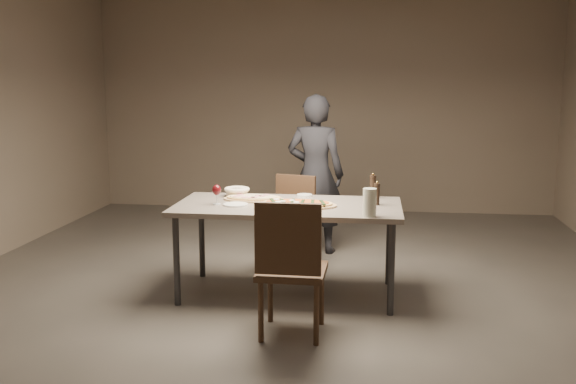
# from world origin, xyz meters

# --- Properties ---
(room) EXTENTS (7.00, 7.00, 7.00)m
(room) POSITION_xyz_m (0.00, 0.00, 1.40)
(room) COLOR #554F49
(room) RESTS_ON ground
(dining_table) EXTENTS (1.80, 0.90, 0.75)m
(dining_table) POSITION_xyz_m (0.00, 0.00, 0.69)
(dining_table) COLOR slate
(dining_table) RESTS_ON ground
(zucchini_pizza) EXTENTS (0.62, 0.34, 0.05)m
(zucchini_pizza) POSITION_xyz_m (0.08, -0.06, 0.77)
(zucchini_pizza) COLOR tan
(zucchini_pizza) RESTS_ON dining_table
(ham_pizza) EXTENTS (0.50, 0.28, 0.04)m
(ham_pizza) POSITION_xyz_m (-0.31, 0.14, 0.77)
(ham_pizza) COLOR tan
(ham_pizza) RESTS_ON dining_table
(bread_basket) EXTENTS (0.22, 0.22, 0.08)m
(bread_basket) POSITION_xyz_m (-0.48, 0.29, 0.80)
(bread_basket) COLOR beige
(bread_basket) RESTS_ON dining_table
(oil_dish) EXTENTS (0.13, 0.13, 0.02)m
(oil_dish) POSITION_xyz_m (0.09, 0.38, 0.76)
(oil_dish) COLOR white
(oil_dish) RESTS_ON dining_table
(pepper_mill_left) EXTENTS (0.05, 0.05, 0.19)m
(pepper_mill_left) POSITION_xyz_m (0.70, 0.07, 0.84)
(pepper_mill_left) COLOR black
(pepper_mill_left) RESTS_ON dining_table
(pepper_mill_right) EXTENTS (0.05, 0.05, 0.21)m
(pepper_mill_right) POSITION_xyz_m (0.67, 0.38, 0.85)
(pepper_mill_right) COLOR black
(pepper_mill_right) RESTS_ON dining_table
(carafe) EXTENTS (0.10, 0.10, 0.21)m
(carafe) POSITION_xyz_m (0.65, -0.38, 0.85)
(carafe) COLOR silver
(carafe) RESTS_ON dining_table
(wine_glass) EXTENTS (0.07, 0.07, 0.16)m
(wine_glass) POSITION_xyz_m (-0.56, -0.08, 0.86)
(wine_glass) COLOR silver
(wine_glass) RESTS_ON dining_table
(side_plate) EXTENTS (0.20, 0.20, 0.01)m
(side_plate) POSITION_xyz_m (-0.41, -0.10, 0.76)
(side_plate) COLOR white
(side_plate) RESTS_ON dining_table
(chair_near) EXTENTS (0.46, 0.46, 0.96)m
(chair_near) POSITION_xyz_m (0.14, -0.90, 0.54)
(chair_near) COLOR #3E291A
(chair_near) RESTS_ON ground
(chair_far) EXTENTS (0.50, 0.50, 0.86)m
(chair_far) POSITION_xyz_m (-0.07, 0.75, 0.48)
(chair_far) COLOR #3E291A
(chair_far) RESTS_ON ground
(diner) EXTENTS (0.64, 0.47, 1.60)m
(diner) POSITION_xyz_m (0.10, 1.36, 0.80)
(diner) COLOR black
(diner) RESTS_ON ground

